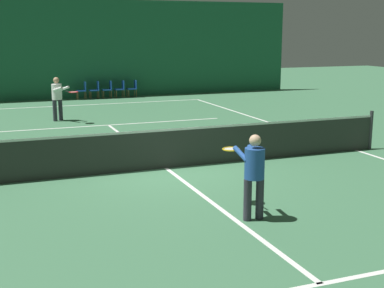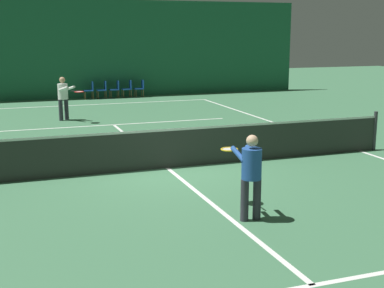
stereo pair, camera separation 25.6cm
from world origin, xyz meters
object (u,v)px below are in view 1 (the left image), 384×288
Objects in this scene: player_far at (58,96)px; courtside_chair_2 at (108,88)px; player_near at (253,170)px; courtside_chair_3 at (121,88)px; courtside_chair_4 at (133,87)px; tennis_net at (166,147)px; courtside_chair_1 at (95,89)px; courtside_chair_0 at (83,89)px.

courtside_chair_2 is (3.13, 5.97, -0.44)m from player_far.
player_near is 17.90m from courtside_chair_3.
courtside_chair_2 is (1.33, 17.79, -0.39)m from player_near.
player_far reaches higher than courtside_chair_4.
courtside_chair_2 is (1.63, 13.92, -0.03)m from tennis_net.
courtside_chair_3 is (1.24, 0.00, 0.00)m from courtside_chair_1.
tennis_net is 14.21m from courtside_chair_4.
player_near is 1.79× the size of courtside_chair_3.
courtside_chair_4 is (4.37, 5.97, -0.44)m from player_far.
player_far reaches higher than courtside_chair_1.
courtside_chair_0 is 2.48m from courtside_chair_4.
courtside_chair_0 is at bearing -0.35° from player_near.
courtside_chair_2 is 1.00× the size of courtside_chair_3.
courtside_chair_3 is (3.75, 5.97, -0.44)m from player_far.
player_near is at bearing -20.63° from player_far.
courtside_chair_4 is at bearing 90.00° from courtside_chair_3.
courtside_chair_1 is 1.00× the size of courtside_chair_4.
courtside_chair_2 and courtside_chair_4 have the same top height.
player_far is at bearing 8.59° from player_near.
courtside_chair_3 is at bearing 118.58° from player_far.
courtside_chair_4 is (2.48, 0.00, 0.00)m from courtside_chair_0.
courtside_chair_1 is at bearing 127.92° from player_far.
tennis_net is at bearing -4.16° from courtside_chair_1.
tennis_net is 3.90m from player_near.
tennis_net reaches higher than courtside_chair_0.
courtside_chair_1 is at bearing 90.00° from courtside_chair_0.
player_near is at bearing -0.27° from courtside_chair_0.
tennis_net is 13.93m from courtside_chair_0.
player_near reaches higher than courtside_chair_0.
courtside_chair_1 and courtside_chair_4 have the same top height.
courtside_chair_3 is (2.25, 13.92, -0.03)m from tennis_net.
courtside_chair_0 is 1.24m from courtside_chair_2.
courtside_chair_2 is 1.24m from courtside_chair_4.
courtside_chair_2 is at bearing 90.00° from courtside_chair_0.
player_near is 17.79m from courtside_chair_0.
tennis_net is 14.02m from courtside_chair_2.
tennis_net is at bearing -1.61° from courtside_chair_0.
player_near is at bearing -6.25° from courtside_chair_3.
courtside_chair_1 is 1.00× the size of courtside_chair_2.
courtside_chair_3 is (1.86, 0.00, 0.00)m from courtside_chair_0.
courtside_chair_2 is at bearing -90.00° from courtside_chair_3.
courtside_chair_1 is 0.62m from courtside_chair_2.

